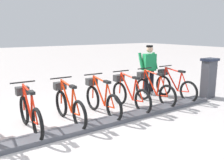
% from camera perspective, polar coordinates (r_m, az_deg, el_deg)
% --- Properties ---
extents(ground_plane, '(60.00, 60.00, 0.00)m').
position_cam_1_polar(ground_plane, '(5.16, -14.48, -13.12)').
color(ground_plane, '#AEA6A1').
extents(dock_rail_base, '(0.44, 9.89, 0.10)m').
position_cam_1_polar(dock_rail_base, '(5.14, -14.51, -12.62)').
color(dock_rail_base, '#47474C').
rests_on(dock_rail_base, ground).
extents(payment_kiosk, '(0.36, 0.52, 1.28)m').
position_cam_1_polar(payment_kiosk, '(8.34, 21.76, 0.57)').
color(payment_kiosk, '#38383D').
rests_on(payment_kiosk, ground).
extents(bike_docked_0, '(1.72, 0.54, 1.02)m').
position_cam_1_polar(bike_docked_0, '(7.96, 14.31, -1.19)').
color(bike_docked_0, black).
rests_on(bike_docked_0, ground).
extents(bike_docked_1, '(1.72, 0.54, 1.02)m').
position_cam_1_polar(bike_docked_1, '(7.31, 9.60, -2.09)').
color(bike_docked_1, black).
rests_on(bike_docked_1, ground).
extents(bike_docked_2, '(1.72, 0.54, 1.02)m').
position_cam_1_polar(bike_docked_2, '(6.72, 4.01, -3.14)').
color(bike_docked_2, black).
rests_on(bike_docked_2, ground).
extents(bike_docked_3, '(1.72, 0.54, 1.02)m').
position_cam_1_polar(bike_docked_3, '(6.22, -2.58, -4.34)').
color(bike_docked_3, black).
rests_on(bike_docked_3, ground).
extents(bike_docked_4, '(1.72, 0.54, 1.02)m').
position_cam_1_polar(bike_docked_4, '(5.81, -10.24, -5.65)').
color(bike_docked_4, black).
rests_on(bike_docked_4, ground).
extents(bike_docked_5, '(1.72, 0.54, 1.02)m').
position_cam_1_polar(bike_docked_5, '(5.52, -18.92, -7.01)').
color(bike_docked_5, black).
rests_on(bike_docked_5, ground).
extents(worker_near_rack, '(0.57, 0.69, 1.66)m').
position_cam_1_polar(worker_near_rack, '(8.23, 8.72, 2.83)').
color(worker_near_rack, white).
rests_on(worker_near_rack, ground).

